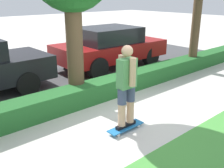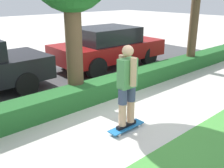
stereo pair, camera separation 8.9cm
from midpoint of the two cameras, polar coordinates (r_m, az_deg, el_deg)
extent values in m
plane|color=beige|center=(5.84, 4.78, -8.20)|extent=(60.00, 60.00, 0.00)
cube|color=#474749|center=(9.02, -14.99, 1.20)|extent=(16.28, 5.00, 0.01)
cube|color=#236028|center=(6.83, -4.96, -1.78)|extent=(16.28, 0.60, 0.49)
cube|color=#1E6BAD|center=(5.47, 2.66, -9.29)|extent=(0.84, 0.24, 0.02)
cylinder|color=silver|center=(5.62, 5.41, -9.03)|extent=(0.06, 0.04, 0.06)
cylinder|color=silver|center=(5.72, 4.07, -8.42)|extent=(0.06, 0.04, 0.06)
cylinder|color=silver|center=(5.26, 1.10, -11.03)|extent=(0.06, 0.04, 0.06)
cylinder|color=silver|center=(5.37, -0.24, -10.32)|extent=(0.06, 0.04, 0.06)
cube|color=black|center=(5.37, 1.75, -9.27)|extent=(0.26, 0.09, 0.07)
cylinder|color=tan|center=(5.18, 1.80, -5.12)|extent=(0.15, 0.15, 0.78)
cylinder|color=#3D4766|center=(5.09, 1.83, -2.71)|extent=(0.18, 0.18, 0.31)
cube|color=black|center=(5.52, 3.56, -8.47)|extent=(0.26, 0.09, 0.07)
cylinder|color=tan|center=(5.34, 3.65, -4.41)|extent=(0.15, 0.15, 0.78)
cylinder|color=#3D4766|center=(5.25, 3.70, -2.06)|extent=(0.18, 0.18, 0.31)
cube|color=#519356|center=(5.02, 2.86, 2.35)|extent=(0.37, 0.20, 0.58)
cylinder|color=tan|center=(4.90, 4.15, 2.61)|extent=(0.12, 0.12, 0.54)
cylinder|color=tan|center=(5.11, 1.64, 3.35)|extent=(0.12, 0.12, 0.54)
sphere|color=tan|center=(4.92, 2.94, 7.20)|extent=(0.22, 0.22, 0.22)
cylinder|color=brown|center=(6.59, -8.61, 7.15)|extent=(0.41, 0.41, 2.67)
cylinder|color=brown|center=(9.92, 17.19, 13.12)|extent=(0.31, 0.31, 3.56)
cylinder|color=black|center=(7.54, -18.46, 0.00)|extent=(0.67, 0.22, 0.67)
cylinder|color=black|center=(9.03, -22.82, 2.56)|extent=(0.67, 0.22, 0.67)
cube|color=maroon|center=(9.98, -1.05, 7.44)|extent=(4.26, 2.11, 0.59)
cube|color=black|center=(9.80, -1.63, 10.64)|extent=(2.24, 1.81, 0.56)
cylinder|color=black|center=(10.33, 7.79, 5.99)|extent=(0.73, 0.24, 0.73)
cylinder|color=black|center=(11.56, 0.89, 7.55)|extent=(0.73, 0.24, 0.73)
cylinder|color=black|center=(8.56, -3.62, 3.41)|extent=(0.73, 0.24, 0.73)
cylinder|color=black|center=(10.01, -10.15, 5.44)|extent=(0.73, 0.24, 0.73)
camera|label=1|loc=(0.04, 89.56, 0.15)|focal=42.00mm
camera|label=2|loc=(0.04, -90.44, -0.15)|focal=42.00mm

